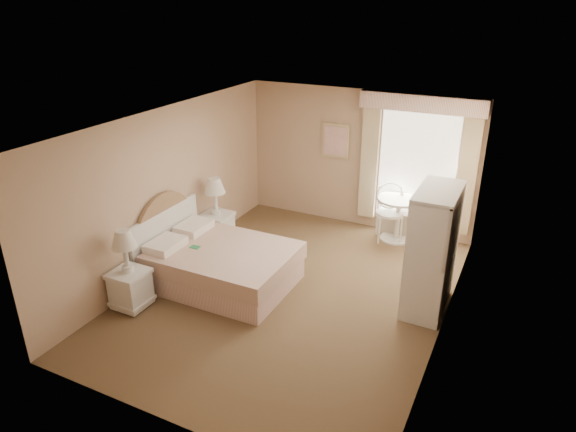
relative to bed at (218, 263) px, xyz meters
The scene contains 9 objects.
room 1.47m from the bed, 10.83° to the left, with size 4.21×5.51×2.51m.
window 3.74m from the bed, 52.82° to the left, with size 2.05×0.22×2.51m.
framed_art 3.24m from the bed, 77.00° to the left, with size 0.52×0.04×0.62m.
bed is the anchor object (origin of this frame).
nightstand_near 1.29m from the bed, 123.61° to the right, with size 0.47×0.47×1.14m.
nightstand_far 1.29m from the bed, 123.84° to the left, with size 0.49×0.49×1.19m.
round_table 3.30m from the bed, 52.63° to the left, with size 0.74×0.74×0.78m.
cafe_chair 3.21m from the bed, 54.63° to the left, with size 0.63×0.63×1.00m.
armoire 3.05m from the bed, 13.99° to the left, with size 0.52×1.04×1.72m.
Camera 1 is at (2.75, -5.75, 3.99)m, focal length 32.00 mm.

